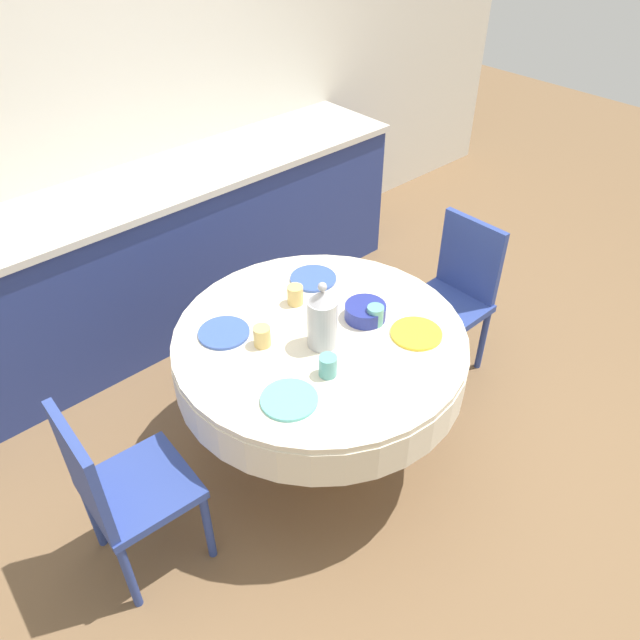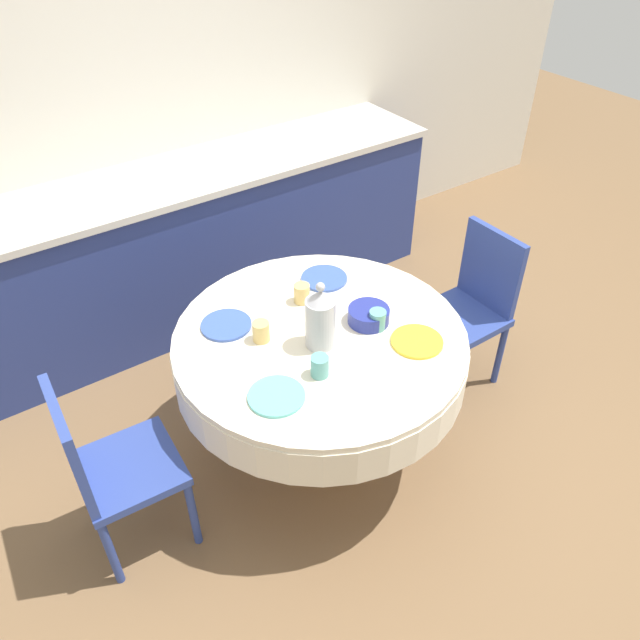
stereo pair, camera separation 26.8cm
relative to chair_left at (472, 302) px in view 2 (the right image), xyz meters
name	(u,v)px [view 2 (the right image)]	position (x,y,z in m)	size (l,w,h in m)	color
ground_plane	(320,446)	(-1.00, -0.01, -0.50)	(12.00, 12.00, 0.00)	brown
wall_back	(143,97)	(-1.00, 1.75, 0.80)	(7.00, 0.05, 2.60)	silver
kitchen_counter	(188,246)	(-1.00, 1.42, -0.02)	(3.24, 0.64, 0.96)	navy
dining_table	(320,355)	(-1.00, -0.01, 0.13)	(1.31, 1.31, 0.75)	olive
chair_left	(472,302)	(0.00, 0.00, 0.00)	(0.40, 0.40, 0.90)	#2D428E
chair_right	(107,466)	(-1.99, 0.05, 0.00)	(0.42, 0.42, 0.90)	#2D428E
plate_near_left	(276,396)	(-1.36, -0.23, 0.26)	(0.23, 0.23, 0.01)	#60BCB7
cup_near_left	(320,366)	(-1.14, -0.22, 0.30)	(0.07, 0.07, 0.09)	#5BA39E
plate_near_right	(417,341)	(-0.68, -0.29, 0.26)	(0.23, 0.23, 0.01)	yellow
cup_near_right	(377,320)	(-0.76, -0.11, 0.30)	(0.07, 0.07, 0.09)	#5BA39E
plate_far_left	(226,325)	(-1.31, 0.28, 0.26)	(0.23, 0.23, 0.01)	#3856AD
cup_far_left	(261,332)	(-1.23, 0.11, 0.30)	(0.07, 0.07, 0.09)	#DBB766
plate_far_right	(324,278)	(-0.74, 0.33, 0.26)	(0.23, 0.23, 0.01)	#3856AD
cup_far_right	(302,293)	(-0.93, 0.24, 0.30)	(0.07, 0.07, 0.09)	#DBB766
coffee_carafe	(320,319)	(-1.03, -0.06, 0.39)	(0.13, 0.13, 0.32)	#B2B2B7
fruit_bowl	(369,315)	(-0.77, -0.06, 0.29)	(0.19, 0.19, 0.07)	navy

